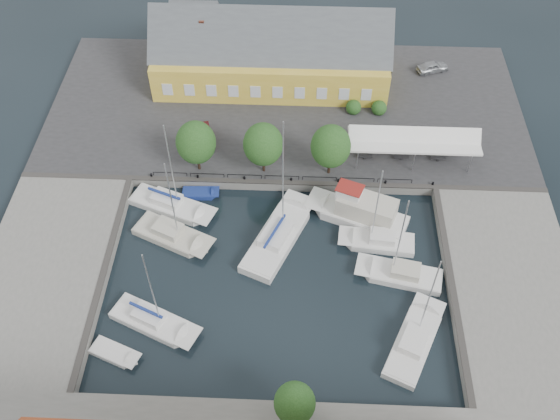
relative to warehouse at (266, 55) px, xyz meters
name	(u,v)px	position (x,y,z in m)	size (l,w,h in m)	color
ground	(277,267)	(2.60, -28.36, -4.43)	(140.00, 140.00, 0.00)	black
north_quay	(286,109)	(2.60, -5.36, -3.93)	(56.00, 26.00, 1.00)	#2D2D30
west_quay	(45,273)	(-19.40, -30.36, -3.93)	(12.00, 24.00, 1.00)	slate
east_quay	(512,289)	(24.60, -30.36, -3.93)	(12.00, 24.00, 1.00)	slate
quay_edge_fittings	(280,222)	(2.62, -23.61, -3.37)	(56.00, 24.72, 0.40)	#383533
warehouse	(266,55)	(0.00, 0.00, 0.00)	(28.56, 14.00, 9.55)	gold
tent_canopy	(414,141)	(16.60, -13.86, -0.74)	(14.00, 4.00, 2.83)	white
quay_trees	(263,144)	(0.60, -16.36, 0.45)	(18.20, 4.20, 6.30)	black
car_silver	(432,67)	(20.84, 2.21, -2.74)	(1.62, 4.04, 1.38)	#ABAEB3
car_red	(204,136)	(-6.38, -11.80, -2.73)	(1.49, 4.27, 1.41)	maroon
center_sailboat	(278,238)	(2.49, -25.02, -4.07)	(7.56, 11.63, 15.24)	white
trawler	(361,213)	(10.81, -22.00, -3.41)	(10.93, 6.74, 5.00)	white
east_boat_a	(378,242)	(12.50, -25.13, -4.17)	(7.80, 3.26, 10.85)	white
east_boat_b	(401,275)	(14.39, -29.05, -4.17)	(8.57, 4.35, 11.28)	white
east_boat_c	(414,342)	(14.93, -36.17, -4.17)	(6.42, 9.49, 11.70)	white
west_boat_a	(171,206)	(-8.86, -21.21, -4.16)	(9.61, 5.86, 12.34)	white
west_boat_b	(172,236)	(-8.13, -25.18, -4.17)	(8.72, 6.03, 11.43)	beige
west_boat_d	(154,322)	(-8.24, -35.11, -4.16)	(8.77, 5.80, 11.44)	white
launch_sw	(115,354)	(-11.10, -38.29, -4.34)	(4.80, 3.25, 0.98)	white
launch_nw	(200,194)	(-6.08, -19.25, -4.34)	(4.05, 1.73, 0.88)	navy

